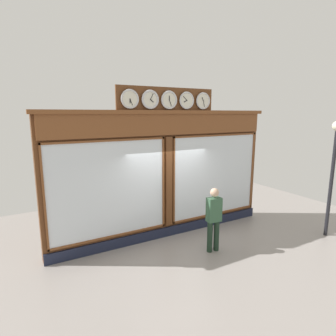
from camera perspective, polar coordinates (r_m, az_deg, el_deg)
name	(u,v)px	position (r m, az deg, el deg)	size (l,w,h in m)	color
ground_plane	(234,285)	(6.54, 13.20, -22.04)	(14.00, 14.00, 0.00)	gray
shop_facade	(166,173)	(8.04, -0.44, -1.05)	(6.89, 0.42, 4.22)	#5B3319
pedestrian	(214,217)	(7.39, 9.24, -9.76)	(0.38, 0.26, 1.69)	#1C2F21
street_lamp	(334,161)	(9.17, 30.50, 1.26)	(0.28, 0.28, 3.33)	black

